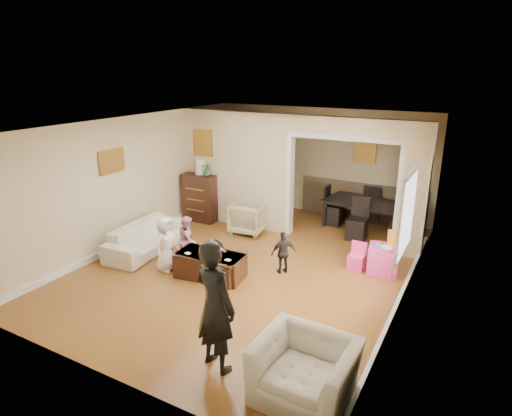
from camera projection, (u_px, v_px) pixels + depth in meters
The scene contains 27 objects.
floor at pixel (251, 264), 8.08m from camera, with size 7.00×7.00×0.00m, color #9F6929.
partition_left at pixel (236, 169), 9.80m from camera, with size 2.75×0.18×2.60m, color beige.
partition_right at pixel (413, 192), 8.05m from camera, with size 0.55×0.18×2.60m, color beige.
partition_header at pixel (346, 126), 8.33m from camera, with size 2.22×0.18×0.35m, color beige.
window_pane at pixel (407, 215), 6.02m from camera, with size 0.03×0.95×1.10m, color white.
framed_art_partition at pixel (203, 143), 9.92m from camera, with size 0.45×0.03×0.55m, color brown.
framed_art_sofa_wall at pixel (112, 161), 8.25m from camera, with size 0.03×0.55×0.40m, color brown.
framed_art_alcove at pixel (365, 150), 9.92m from camera, with size 0.45×0.03×0.55m, color brown.
sofa at pixel (148, 237), 8.62m from camera, with size 1.94×0.76×0.57m, color silver.
armchair_back at pixel (248, 218), 9.55m from camera, with size 0.72×0.74×0.67m, color tan.
armchair_front at pixel (305, 371), 4.73m from camera, with size 1.06×0.93×0.69m, color silver.
dresser at pixel (201, 197), 10.26m from camera, with size 0.82×0.46×1.13m, color #341A0F.
table_lamp at pixel (200, 167), 10.03m from camera, with size 0.22×0.22×0.36m, color beige.
potted_plant at pixel (207, 169), 9.95m from camera, with size 0.27×0.23×0.30m, color #377634.
coffee_table at pixel (211, 265), 7.53m from camera, with size 1.17×0.58×0.44m, color #351911.
coffee_cup at pixel (213, 254), 7.36m from camera, with size 0.10×0.10×0.09m, color white.
play_table at pixel (383, 260), 7.68m from camera, with size 0.51×0.51×0.49m, color #FF43AD.
cereal_box at pixel (393, 238), 7.59m from camera, with size 0.20×0.07×0.30m, color yellow.
cyan_cup at pixel (378, 245), 7.60m from camera, with size 0.08×0.08×0.08m, color #27C4BC.
toy_block at pixel (379, 242), 7.75m from camera, with size 0.08×0.06×0.05m, color red.
play_bowl at pixel (386, 248), 7.47m from camera, with size 0.23×0.23×0.06m, color white.
dining_table at pixel (365, 216), 9.71m from camera, with size 1.84×1.03×0.65m, color black.
adult_person at pixel (215, 306), 5.08m from camera, with size 0.61×0.40×1.68m, color black.
child_kneel_a at pixel (166, 244), 7.70m from camera, with size 0.49×0.32×1.01m, color white.
child_kneel_b at pixel (188, 240), 8.02m from camera, with size 0.44×0.35×0.91m, color #D2838B.
child_toddler at pixel (283, 252), 7.62m from camera, with size 0.46×0.19×0.79m, color black.
craft_papers at pixel (206, 254), 7.45m from camera, with size 0.86×0.47×0.00m.
Camera 1 is at (3.59, -6.41, 3.52)m, focal length 30.29 mm.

